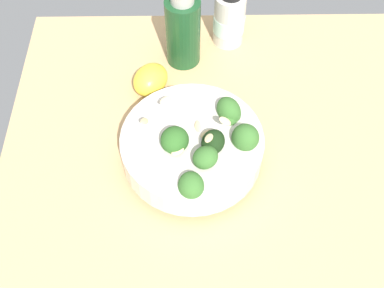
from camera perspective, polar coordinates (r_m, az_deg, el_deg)
The scene contains 5 objects.
ground_plane at distance 72.53cm, azimuth 3.13°, elevation -3.20°, with size 64.43×64.43×4.86cm, color tan.
bowl_of_broccoli at distance 67.45cm, azimuth 0.33°, elevation -0.21°, with size 20.22×20.06×8.84cm.
lemon_wedge at distance 77.56cm, azimuth -4.94°, elevation 7.61°, with size 6.36×5.12×4.48cm, color yellow.
bottle_tall at distance 83.97cm, azimuth 4.44°, elevation 14.67°, with size 5.37×5.37×11.40cm.
bottle_short at distance 79.26cm, azimuth -1.09°, elevation 13.41°, with size 5.68×5.68×14.10cm.
Camera 1 is at (-4.46, -37.92, 59.24)cm, focal length 45.00 mm.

